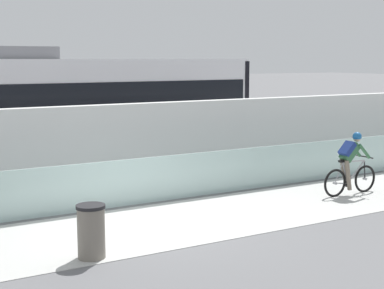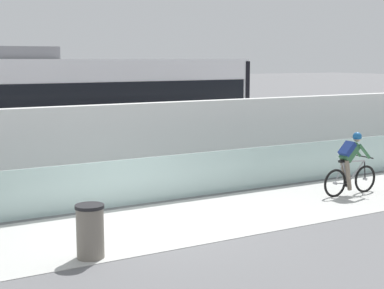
# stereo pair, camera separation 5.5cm
# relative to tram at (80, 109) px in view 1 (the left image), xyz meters

# --- Properties ---
(ground_plane) EXTENTS (200.00, 200.00, 0.00)m
(ground_plane) POSITION_rel_tram_xyz_m (-0.82, -6.85, -1.89)
(ground_plane) COLOR slate
(bike_path_deck) EXTENTS (32.00, 3.20, 0.01)m
(bike_path_deck) POSITION_rel_tram_xyz_m (-0.82, -6.85, -1.89)
(bike_path_deck) COLOR beige
(bike_path_deck) RESTS_ON ground
(glass_parapet) EXTENTS (32.00, 0.05, 1.11)m
(glass_parapet) POSITION_rel_tram_xyz_m (-0.82, -5.00, -1.34)
(glass_parapet) COLOR silver
(glass_parapet) RESTS_ON ground
(concrete_barrier_wall) EXTENTS (32.00, 0.36, 2.27)m
(concrete_barrier_wall) POSITION_rel_tram_xyz_m (-0.82, -3.20, -0.76)
(concrete_barrier_wall) COLOR silver
(concrete_barrier_wall) RESTS_ON ground
(tram_rail_near) EXTENTS (32.00, 0.08, 0.01)m
(tram_rail_near) POSITION_rel_tram_xyz_m (-0.82, -0.72, -1.89)
(tram_rail_near) COLOR #595654
(tram_rail_near) RESTS_ON ground
(tram_rail_far) EXTENTS (32.00, 0.08, 0.01)m
(tram_rail_far) POSITION_rel_tram_xyz_m (-0.82, 0.72, -1.89)
(tram_rail_far) COLOR #595654
(tram_rail_far) RESTS_ON ground
(tram) EXTENTS (11.06, 2.54, 3.81)m
(tram) POSITION_rel_tram_xyz_m (0.00, 0.00, 0.00)
(tram) COLOR silver
(tram) RESTS_ON ground
(cyclist_on_bike) EXTENTS (1.77, 0.58, 1.61)m
(cyclist_on_bike) POSITION_rel_tram_xyz_m (4.73, -6.85, -1.09)
(cyclist_on_bike) COLOR black
(cyclist_on_bike) RESTS_ON ground
(trash_bin) EXTENTS (0.51, 0.51, 0.96)m
(trash_bin) POSITION_rel_tram_xyz_m (-2.71, -8.10, -1.41)
(trash_bin) COLOR slate
(trash_bin) RESTS_ON ground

